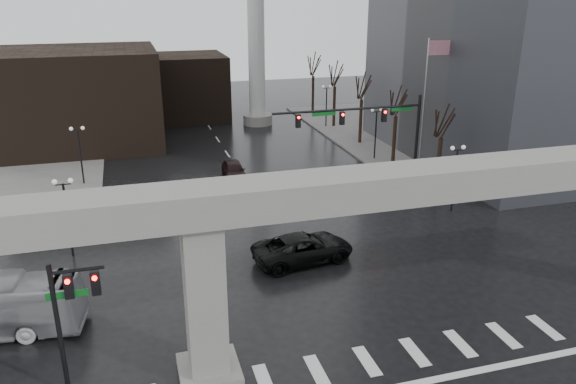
# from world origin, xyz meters

# --- Properties ---
(ground) EXTENTS (160.00, 160.00, 0.00)m
(ground) POSITION_xyz_m (0.00, 0.00, 0.00)
(ground) COLOR black
(ground) RESTS_ON ground
(sidewalk_ne) EXTENTS (28.00, 36.00, 0.15)m
(sidewalk_ne) POSITION_xyz_m (26.00, 36.00, 0.07)
(sidewalk_ne) COLOR slate
(sidewalk_ne) RESTS_ON ground
(elevated_guideway) EXTENTS (48.00, 2.60, 8.70)m
(elevated_guideway) POSITION_xyz_m (1.26, 0.00, 6.88)
(elevated_guideway) COLOR gray
(elevated_guideway) RESTS_ON ground
(building_far_left) EXTENTS (16.00, 14.00, 10.00)m
(building_far_left) POSITION_xyz_m (-14.00, 42.00, 5.00)
(building_far_left) COLOR black
(building_far_left) RESTS_ON ground
(building_far_mid) EXTENTS (10.00, 10.00, 8.00)m
(building_far_mid) POSITION_xyz_m (-2.00, 52.00, 4.00)
(building_far_mid) COLOR black
(building_far_mid) RESTS_ON ground
(smokestack) EXTENTS (3.60, 3.60, 30.00)m
(smokestack) POSITION_xyz_m (6.00, 46.00, 13.35)
(smokestack) COLOR silver
(smokestack) RESTS_ON ground
(signal_mast_arm) EXTENTS (12.12, 0.43, 8.00)m
(signal_mast_arm) POSITION_xyz_m (8.99, 18.80, 5.83)
(signal_mast_arm) COLOR black
(signal_mast_arm) RESTS_ON ground
(signal_left_pole) EXTENTS (2.30, 0.30, 6.00)m
(signal_left_pole) POSITION_xyz_m (-12.25, 0.50, 4.07)
(signal_left_pole) COLOR black
(signal_left_pole) RESTS_ON ground
(flagpole_assembly) EXTENTS (2.06, 0.12, 12.00)m
(flagpole_assembly) POSITION_xyz_m (15.29, 22.00, 7.53)
(flagpole_assembly) COLOR silver
(flagpole_assembly) RESTS_ON ground
(lamp_right_0) EXTENTS (1.22, 0.32, 5.11)m
(lamp_right_0) POSITION_xyz_m (13.50, 14.00, 3.47)
(lamp_right_0) COLOR black
(lamp_right_0) RESTS_ON ground
(lamp_right_1) EXTENTS (1.22, 0.32, 5.11)m
(lamp_right_1) POSITION_xyz_m (13.50, 28.00, 3.47)
(lamp_right_1) COLOR black
(lamp_right_1) RESTS_ON ground
(lamp_right_2) EXTENTS (1.22, 0.32, 5.11)m
(lamp_right_2) POSITION_xyz_m (13.50, 42.00, 3.47)
(lamp_right_2) COLOR black
(lamp_right_2) RESTS_ON ground
(lamp_left_0) EXTENTS (1.22, 0.32, 5.11)m
(lamp_left_0) POSITION_xyz_m (-13.50, 14.00, 3.47)
(lamp_left_0) COLOR black
(lamp_left_0) RESTS_ON ground
(lamp_left_1) EXTENTS (1.22, 0.32, 5.11)m
(lamp_left_1) POSITION_xyz_m (-13.50, 28.00, 3.47)
(lamp_left_1) COLOR black
(lamp_left_1) RESTS_ON ground
(lamp_left_2) EXTENTS (1.22, 0.32, 5.11)m
(lamp_left_2) POSITION_xyz_m (-13.50, 42.00, 3.47)
(lamp_left_2) COLOR black
(lamp_left_2) RESTS_ON ground
(tree_right_0) EXTENTS (1.09, 1.58, 7.50)m
(tree_right_0) POSITION_xyz_m (14.53, 18.02, 2.79)
(tree_right_0) COLOR black
(tree_right_0) RESTS_ON ground
(tree_right_1) EXTENTS (1.09, 1.61, 7.67)m
(tree_right_1) POSITION_xyz_m (14.53, 26.02, 2.85)
(tree_right_1) COLOR black
(tree_right_1) RESTS_ON ground
(tree_right_2) EXTENTS (1.10, 1.63, 7.85)m
(tree_right_2) POSITION_xyz_m (14.53, 34.02, 2.91)
(tree_right_2) COLOR black
(tree_right_2) RESTS_ON ground
(tree_right_3) EXTENTS (1.11, 1.66, 8.02)m
(tree_right_3) POSITION_xyz_m (14.53, 42.02, 2.98)
(tree_right_3) COLOR black
(tree_right_3) RESTS_ON ground
(tree_right_4) EXTENTS (1.12, 1.69, 8.19)m
(tree_right_4) POSITION_xyz_m (14.53, 50.02, 3.04)
(tree_right_4) COLOR black
(tree_right_4) RESTS_ON ground
(pickup_truck) EXTENTS (6.58, 3.70, 1.74)m
(pickup_truck) POSITION_xyz_m (0.23, 9.26, 0.87)
(pickup_truck) COLOR black
(pickup_truck) RESTS_ON ground
(far_car) EXTENTS (2.03, 4.63, 1.55)m
(far_car) POSITION_xyz_m (-0.84, 26.09, 0.78)
(far_car) COLOR black
(far_car) RESTS_ON ground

